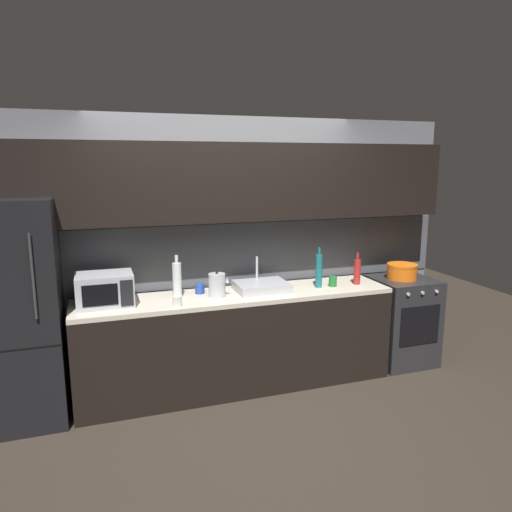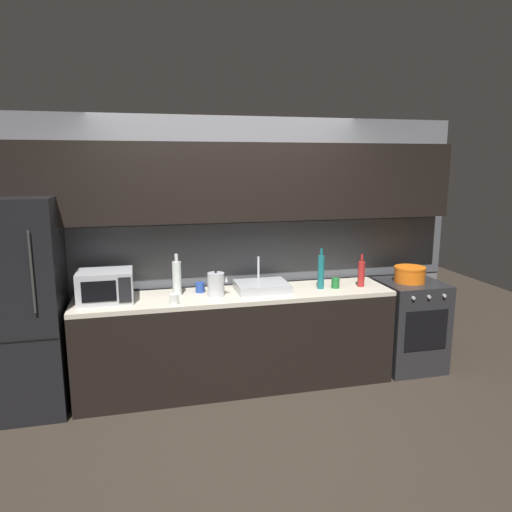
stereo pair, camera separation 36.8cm
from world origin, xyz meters
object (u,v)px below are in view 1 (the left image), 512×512
Objects in this scene: mug_blue at (200,289)px; kettle at (217,285)px; cooking_pot at (402,271)px; microwave at (105,289)px; wine_bottle_clear at (177,279)px; mug_green at (333,281)px; wine_bottle_teal at (319,270)px; mug_white at (177,301)px; refrigerator at (16,313)px; wine_bottle_red at (357,271)px; oven_range at (401,320)px.

kettle is at bearing -50.86° from mug_blue.
microwave is at bearing 179.64° from cooking_pot.
kettle is 0.62× the size of wine_bottle_clear.
wine_bottle_teal is at bearing 173.84° from mug_green.
mug_blue is at bearing 51.94° from mug_white.
wine_bottle_teal reaches higher than mug_blue.
refrigerator reaches higher than mug_white.
kettle is at bearing -3.13° from microwave.
wine_bottle_red is 3.48× the size of mug_blue.
mug_green is (1.27, -0.16, 0.00)m from mug_blue.
wine_bottle_teal is 1.41m from mug_white.
kettle reaches higher than mug_white.
refrigerator is at bearing -175.45° from mug_blue.
refrigerator reaches higher than mug_green.
kettle is 0.60× the size of wine_bottle_teal.
microwave is at bearing 179.62° from oven_range.
wine_bottle_red is at bearing -175.92° from oven_range.
wine_bottle_clear is at bearing 175.66° from mug_green.
wine_bottle_teal is 4.35× the size of mug_white.
wine_bottle_clear is at bearing 3.14° from refrigerator.
wine_bottle_teal is 4.05× the size of mug_green.
oven_range is 0.98m from mug_green.
mug_blue is at bearing 173.96° from wine_bottle_red.
oven_range is 2.43m from mug_white.
microwave is 0.61m from wine_bottle_clear.
mug_blue is at bearing 176.71° from oven_range.
microwave is (-2.93, 0.02, 0.58)m from oven_range.
microwave is 5.15× the size of mug_white.
refrigerator is 1.63m from kettle.
cooking_pot is (2.34, 0.22, 0.03)m from mug_white.
wine_bottle_clear is 4.23× the size of mug_white.
wine_bottle_red reaches higher than kettle.
wine_bottle_clear is 3.94× the size of mug_green.
microwave is 0.62m from mug_white.
microwave is at bearing 157.46° from mug_white.
refrigerator is at bearing 178.82° from kettle.
mug_blue is at bearing 129.14° from kettle.
mug_white is (-2.37, -0.21, 0.49)m from oven_range.
mug_green is (-0.26, 0.00, -0.08)m from wine_bottle_red.
microwave is at bearing 178.36° from mug_green.
kettle is 0.74× the size of wine_bottle_red.
wine_bottle_clear reaches higher than cooking_pot.
wine_bottle_red is at bearing -6.04° from mug_blue.
oven_range is at bearing 5.15° from mug_white.
wine_bottle_teal is at bearing 177.72° from wine_bottle_red.
oven_range is 2.40m from wine_bottle_clear.
wine_bottle_red is 3.53× the size of mug_white.
wine_bottle_red is 1.75m from wine_bottle_clear.
mug_white is at bearing -154.87° from kettle.
wine_bottle_clear reaches higher than mug_blue.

